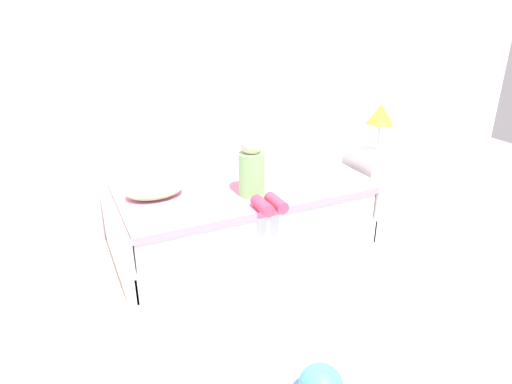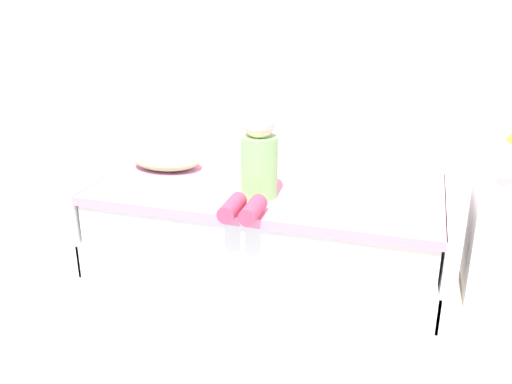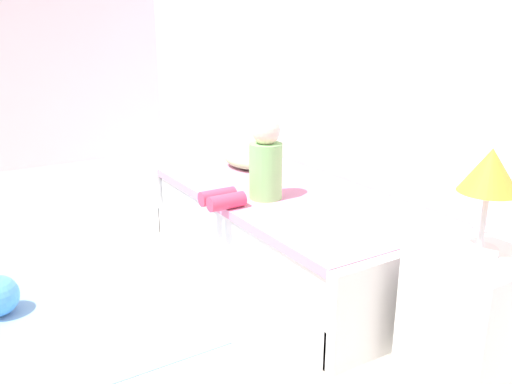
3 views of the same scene
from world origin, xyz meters
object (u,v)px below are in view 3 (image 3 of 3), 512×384
at_px(bed, 289,231).
at_px(table_lamp, 489,176).
at_px(nightstand, 470,317).
at_px(pillow, 247,159).
at_px(child_figure, 259,167).

xyz_separation_m(bed, table_lamp, (1.35, 0.01, 0.69)).
height_order(nightstand, pillow, pillow).
bearing_deg(table_lamp, nightstand, 0.00).
distance_m(table_lamp, pillow, 2.08).
distance_m(bed, child_figure, 0.51).
distance_m(bed, nightstand, 1.35).
relative_size(bed, table_lamp, 4.69).
height_order(table_lamp, child_figure, table_lamp).
height_order(nightstand, table_lamp, table_lamp).
distance_m(table_lamp, child_figure, 1.39).
height_order(bed, pillow, pillow).
bearing_deg(nightstand, table_lamp, 0.00).
bearing_deg(pillow, bed, -8.24).
bearing_deg(pillow, table_lamp, -2.67).
xyz_separation_m(bed, nightstand, (1.35, 0.01, 0.05)).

